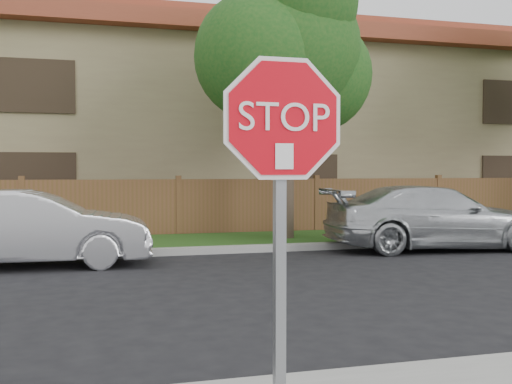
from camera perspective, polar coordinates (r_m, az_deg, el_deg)
name	(u,v)px	position (r m, az deg, el deg)	size (l,w,h in m)	color
ground	(357,378)	(5.65, 9.57, -17.04)	(90.00, 90.00, 0.00)	black
far_curb	(199,251)	(13.30, -5.43, -5.57)	(70.00, 0.30, 0.15)	gray
grass_strip	(188,242)	(14.92, -6.52, -4.80)	(70.00, 3.00, 0.12)	#1E4714
fence	(179,209)	(16.43, -7.38, -1.58)	(70.00, 0.12, 1.60)	brown
apartment_building	(157,124)	(22.02, -9.44, 6.45)	(35.20, 9.20, 7.20)	#92805A
tree_mid	(288,50)	(15.48, 3.05, 13.37)	(4.80, 3.90, 7.35)	#382B21
stop_sign	(282,174)	(3.53, 2.49, 1.77)	(1.01, 0.13, 2.55)	gray
sedan_left	(32,229)	(12.18, -20.52, -3.29)	(1.55, 4.45, 1.47)	silver
sedan_right	(434,218)	(14.54, 16.62, -2.35)	(2.08, 5.12, 1.48)	#B7BBBF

